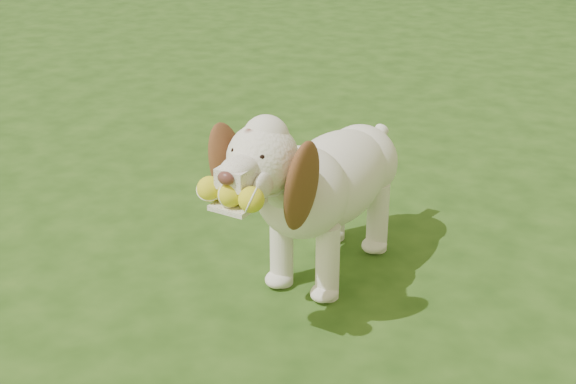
% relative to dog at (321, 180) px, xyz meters
% --- Properties ---
extents(ground, '(80.00, 80.00, 0.00)m').
position_rel_dog_xyz_m(ground, '(-0.58, 0.37, -0.43)').
color(ground, '#214212').
rests_on(ground, ground).
extents(dog, '(0.51, 1.25, 0.81)m').
position_rel_dog_xyz_m(dog, '(0.00, 0.00, 0.00)').
color(dog, white).
rests_on(dog, ground).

